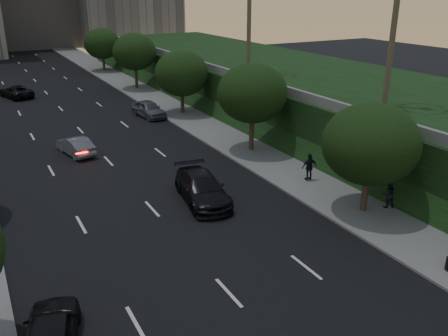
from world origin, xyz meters
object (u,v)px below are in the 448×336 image
sedan_near_right (202,188)px  sedan_near_left (51,335)px  sedan_far_left (16,91)px  pedestrian_b (388,194)px  sedan_far_right (149,109)px  sedan_mid_left (76,146)px  pedestrian_c (309,167)px

sedan_near_right → sedan_near_left: bearing=-130.1°
sedan_far_left → sedan_near_right: (6.38, -35.24, 0.12)m
pedestrian_b → sedan_far_right: bearing=-59.1°
sedan_mid_left → sedan_far_right: size_ratio=0.90×
sedan_mid_left → sedan_far_left: (-1.68, 23.18, 0.01)m
sedan_far_left → pedestrian_c: bearing=93.5°
sedan_mid_left → pedestrian_b: size_ratio=2.58×
sedan_mid_left → pedestrian_c: pedestrian_c is taller
sedan_near_left → pedestrian_c: 19.14m
sedan_mid_left → pedestrian_c: 17.52m
sedan_near_right → pedestrian_b: 10.59m
sedan_near_left → sedan_near_right: size_ratio=0.80×
sedan_near_right → sedan_far_right: sedan_near_right is taller
sedan_mid_left → sedan_near_right: sedan_near_right is taller
sedan_near_left → pedestrian_c: size_ratio=2.53×
pedestrian_b → sedan_near_right: bearing=-14.1°
sedan_far_left → pedestrian_b: (15.10, -41.25, 0.26)m
sedan_near_right → sedan_far_right: (3.95, 19.84, -0.03)m
sedan_near_left → sedan_near_right: 13.27m
sedan_near_left → sedan_mid_left: bearing=-89.7°
sedan_mid_left → sedan_far_right: 11.63m
sedan_mid_left → sedan_near_right: (4.70, -12.06, 0.14)m
pedestrian_c → sedan_near_right: bearing=1.9°
sedan_far_left → sedan_far_right: sedan_far_right is taller
sedan_near_right → pedestrian_c: size_ratio=3.16×
sedan_near_right → pedestrian_b: size_ratio=3.51×
sedan_far_left → sedan_near_left: bearing=67.9°
pedestrian_b → sedan_far_left: bearing=-49.4°
sedan_mid_left → sedan_far_left: size_ratio=0.83×
sedan_mid_left → sedan_near_right: bearing=99.8°
sedan_far_right → pedestrian_c: pedestrian_c is taller
sedan_near_left → sedan_far_right: bearing=-101.4°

